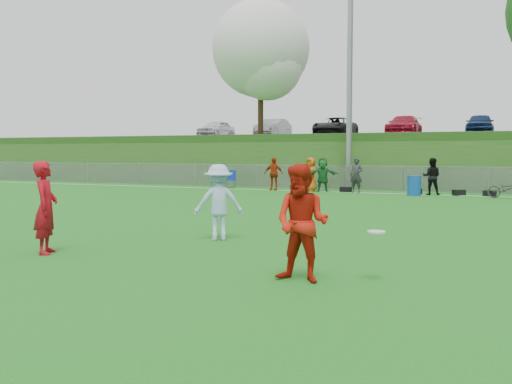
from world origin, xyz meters
The scene contains 17 objects.
ground centered at (0.00, 0.00, 0.00)m, with size 120.00×120.00×0.00m, color #166A17.
sideline_far centered at (0.00, 18.00, 0.01)m, with size 60.00×0.10×0.01m, color white.
fence centered at (0.00, 20.00, 0.65)m, with size 58.00×0.06×1.30m.
light_pole centered at (-3.00, 20.80, 6.71)m, with size 1.20×0.40×12.15m.
berm centered at (0.00, 31.00, 1.50)m, with size 120.00×18.00×3.00m, color #174914.
parking_lot centered at (0.00, 33.00, 3.05)m, with size 120.00×12.00×0.10m, color black.
tree_white_flowering centered at (-9.84, 24.92, 8.32)m, with size 6.30×6.30×8.78m.
car_row centered at (-1.17, 32.00, 3.82)m, with size 32.04×5.18×1.44m.
spectator_row centered at (-2.82, 18.00, 0.85)m, with size 8.80×1.04×1.69m.
gear_bags centered at (1.36, 18.10, 0.13)m, with size 7.12×0.52×0.26m.
player_red_left centered at (-3.26, -0.81, 0.90)m, with size 0.66×0.43×1.80m, color #A90B18.
player_red_center centered at (2.07, -1.06, 0.90)m, with size 0.87×0.68×1.80m, color red.
player_blue centered at (-1.00, 2.06, 0.85)m, with size 1.10×0.63×1.70m, color #AFC8F3.
frisbee centered at (3.10, -0.63, 0.77)m, with size 0.28×0.28×0.03m.
recycling_bin centered at (0.98, 17.20, 0.45)m, with size 0.60×0.60×0.90m, color #0E47A2.
camp_chair centered at (-9.05, 18.69, 0.28)m, with size 0.66×0.67×0.97m.
bicycle centered at (4.84, 17.20, 0.41)m, with size 0.55×1.58×0.83m, color #2E2E30.
Camera 1 is at (4.92, -9.16, 1.97)m, focal length 40.00 mm.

